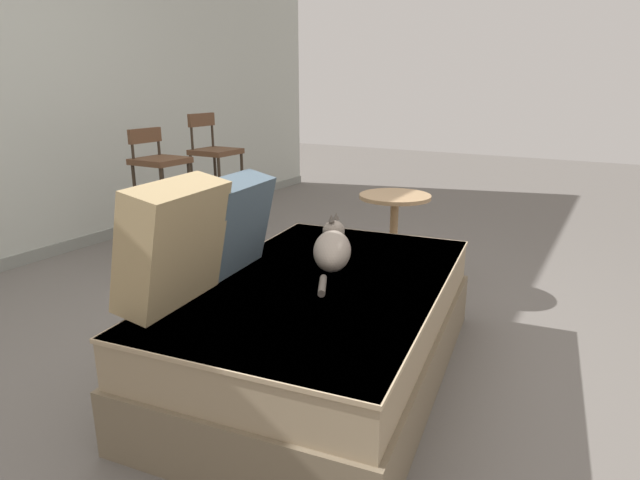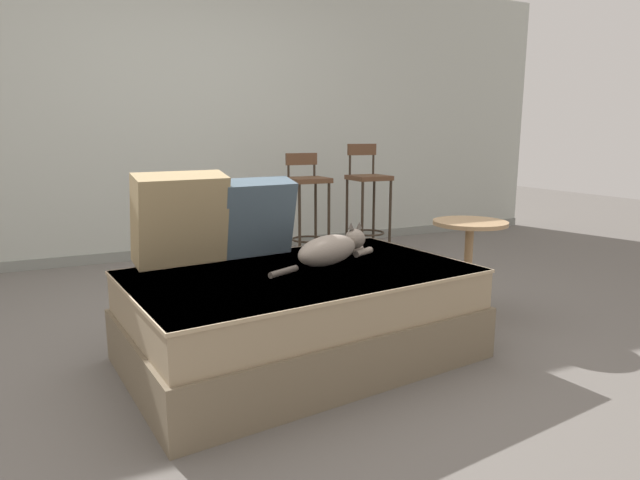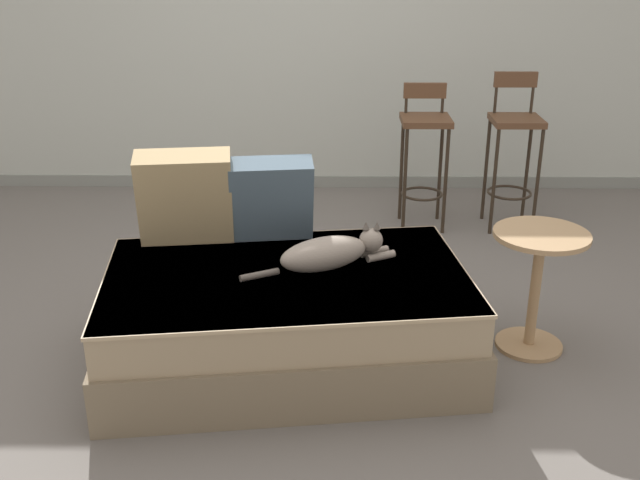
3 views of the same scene
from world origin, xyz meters
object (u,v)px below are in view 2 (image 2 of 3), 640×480
(cat, at_px, (331,249))
(bar_stool_by_doorway, at_px, (368,193))
(throw_pillow_corner, at_px, (180,219))
(bar_stool_near_window, at_px, (307,197))
(side_table, at_px, (468,255))
(throw_pillow_middle, at_px, (256,217))
(couch, at_px, (301,314))

(cat, bearing_deg, bar_stool_by_doorway, 54.85)
(throw_pillow_corner, height_order, bar_stool_near_window, bar_stool_near_window)
(bar_stool_by_doorway, bearing_deg, side_table, -98.43)
(throw_pillow_middle, relative_size, bar_stool_near_window, 0.45)
(couch, distance_m, cat, 0.36)
(couch, relative_size, cat, 2.50)
(throw_pillow_middle, height_order, bar_stool_near_window, bar_stool_near_window)
(bar_stool_by_doorway, bearing_deg, throw_pillow_middle, -137.38)
(throw_pillow_middle, bearing_deg, side_table, -11.47)
(cat, distance_m, side_table, 0.98)
(bar_stool_near_window, bearing_deg, couch, -114.68)
(throw_pillow_corner, bearing_deg, cat, -22.58)
(couch, bearing_deg, throw_pillow_middle, 102.92)
(couch, distance_m, bar_stool_near_window, 1.99)
(throw_pillow_corner, bearing_deg, side_table, -6.97)
(bar_stool_by_doorway, height_order, side_table, bar_stool_by_doorway)
(throw_pillow_corner, distance_m, cat, 0.77)
(throw_pillow_corner, xyz_separation_m, cat, (0.70, -0.29, -0.16))
(cat, height_order, bar_stool_near_window, bar_stool_near_window)
(bar_stool_near_window, height_order, side_table, bar_stool_near_window)
(cat, bearing_deg, throw_pillow_corner, 157.42)
(throw_pillow_corner, xyz_separation_m, bar_stool_near_window, (1.32, 1.43, -0.10))
(couch, height_order, throw_pillow_corner, throw_pillow_corner)
(couch, relative_size, side_table, 2.95)
(couch, height_order, throw_pillow_middle, throw_pillow_middle)
(couch, bearing_deg, bar_stool_by_doorway, 51.70)
(throw_pillow_corner, bearing_deg, couch, -34.98)
(cat, bearing_deg, side_table, 5.08)
(bar_stool_near_window, bearing_deg, throw_pillow_middle, -123.44)
(throw_pillow_middle, height_order, bar_stool_by_doorway, bar_stool_by_doorway)
(cat, xyz_separation_m, side_table, (0.97, 0.09, -0.14))
(throw_pillow_corner, relative_size, throw_pillow_middle, 1.11)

